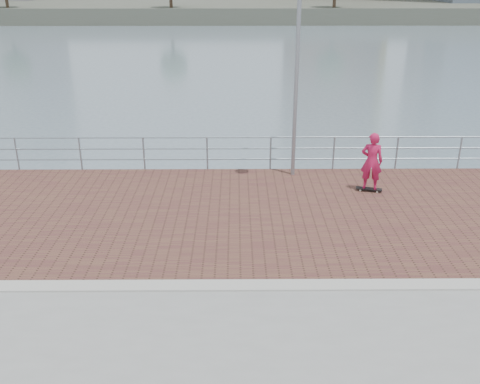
{
  "coord_description": "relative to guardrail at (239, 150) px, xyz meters",
  "views": [
    {
      "loc": [
        -0.08,
        -9.45,
        6.11
      ],
      "look_at": [
        0.0,
        2.0,
        1.3
      ],
      "focal_mm": 40.0,
      "sensor_mm": 36.0,
      "label": 1
    }
  ],
  "objects": [
    {
      "name": "water",
      "position": [
        -0.0,
        -7.0,
        -2.69
      ],
      "size": [
        400.0,
        400.0,
        0.0
      ],
      "primitive_type": "plane",
      "color": "slate",
      "rests_on": "ground"
    },
    {
      "name": "brick_lane",
      "position": [
        -0.0,
        -3.4,
        -0.68
      ],
      "size": [
        40.0,
        6.8,
        0.02
      ],
      "primitive_type": "cube",
      "color": "brown",
      "rests_on": "seawall"
    },
    {
      "name": "curb",
      "position": [
        -0.0,
        -7.0,
        -0.66
      ],
      "size": [
        40.0,
        0.4,
        0.06
      ],
      "primitive_type": "cube",
      "color": "#B7B5AD",
      "rests_on": "seawall"
    },
    {
      "name": "far_shore",
      "position": [
        -0.0,
        115.5,
        -1.44
      ],
      "size": [
        320.0,
        95.0,
        2.5
      ],
      "primitive_type": "cube",
      "color": "#4C5142",
      "rests_on": "ground"
    },
    {
      "name": "guardrail",
      "position": [
        0.0,
        0.0,
        0.0
      ],
      "size": [
        39.06,
        0.06,
        1.13
      ],
      "color": "#8C9EA8",
      "rests_on": "brick_lane"
    },
    {
      "name": "street_lamp",
      "position": [
        1.71,
        -0.96,
        3.77
      ],
      "size": [
        0.46,
        1.33,
        6.27
      ],
      "color": "gray",
      "rests_on": "brick_lane"
    },
    {
      "name": "skateboard",
      "position": [
        3.84,
        -1.9,
        -0.6
      ],
      "size": [
        0.78,
        0.38,
        0.09
      ],
      "rotation": [
        0.0,
        0.0,
        -0.26
      ],
      "color": "black",
      "rests_on": "brick_lane"
    },
    {
      "name": "skateboarder",
      "position": [
        3.84,
        -1.9,
        0.27
      ],
      "size": [
        0.7,
        0.55,
        1.7
      ],
      "primitive_type": "imported",
      "rotation": [
        0.0,
        0.0,
        2.89
      ],
      "color": "#C41A4C",
      "rests_on": "skateboard"
    }
  ]
}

